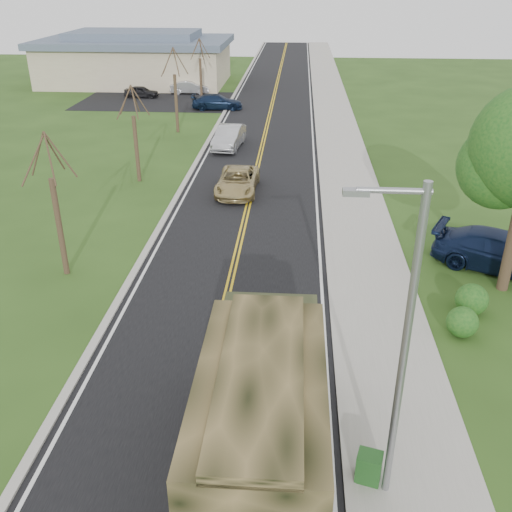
# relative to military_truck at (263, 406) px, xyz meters

# --- Properties ---
(ground) EXTENTS (160.00, 160.00, 0.00)m
(ground) POSITION_rel_military_truck_xyz_m (-1.96, 0.24, -2.27)
(ground) COLOR #284416
(ground) RESTS_ON ground
(road) EXTENTS (8.00, 120.00, 0.01)m
(road) POSITION_rel_military_truck_xyz_m (-1.96, 40.24, -2.26)
(road) COLOR black
(road) RESTS_ON ground
(curb_right) EXTENTS (0.30, 120.00, 0.12)m
(curb_right) POSITION_rel_military_truck_xyz_m (2.19, 40.24, -2.21)
(curb_right) COLOR #9E998E
(curb_right) RESTS_ON ground
(sidewalk_right) EXTENTS (3.20, 120.00, 0.10)m
(sidewalk_right) POSITION_rel_military_truck_xyz_m (3.94, 40.24, -2.22)
(sidewalk_right) COLOR #9E998E
(sidewalk_right) RESTS_ON ground
(curb_left) EXTENTS (0.30, 120.00, 0.10)m
(curb_left) POSITION_rel_military_truck_xyz_m (-6.11, 40.24, -2.22)
(curb_left) COLOR #9E998E
(curb_left) RESTS_ON ground
(street_light) EXTENTS (1.65, 0.22, 8.00)m
(street_light) POSITION_rel_military_truck_xyz_m (2.94, -0.26, 2.16)
(street_light) COLOR gray
(street_light) RESTS_ON ground
(bare_tree_a) EXTENTS (1.93, 2.26, 6.08)m
(bare_tree_a) POSITION_rel_military_truck_xyz_m (-8.96, 10.24, 0.36)
(bare_tree_a) COLOR #38281C
(bare_tree_a) RESTS_ON ground
(bare_tree_b) EXTENTS (1.83, 2.14, 5.73)m
(bare_tree_b) POSITION_rel_military_truck_xyz_m (-8.96, 22.24, 0.21)
(bare_tree_b) COLOR #38281C
(bare_tree_b) RESTS_ON ground
(bare_tree_c) EXTENTS (2.04, 2.39, 6.42)m
(bare_tree_c) POSITION_rel_military_truck_xyz_m (-8.96, 34.24, 0.51)
(bare_tree_c) COLOR #38281C
(bare_tree_c) RESTS_ON ground
(bare_tree_d) EXTENTS (1.88, 2.20, 5.91)m
(bare_tree_d) POSITION_rel_military_truck_xyz_m (-8.96, 46.24, 0.28)
(bare_tree_d) COLOR #38281C
(bare_tree_d) RESTS_ON ground
(commercial_building) EXTENTS (25.50, 21.50, 5.65)m
(commercial_building) POSITION_rel_military_truck_xyz_m (-17.95, 56.21, 0.42)
(commercial_building) COLOR tan
(commercial_building) RESTS_ON ground
(military_truck) EXTENTS (2.83, 7.97, 3.96)m
(military_truck) POSITION_rel_military_truck_xyz_m (0.00, 0.00, 0.00)
(military_truck) COLOR black
(military_truck) RESTS_ON ground
(suv_champagne) EXTENTS (2.32, 4.88, 1.35)m
(suv_champagne) POSITION_rel_military_truck_xyz_m (-2.76, 20.69, -1.60)
(suv_champagne) COLOR tan
(suv_champagne) RESTS_ON ground
(sedan_silver) EXTENTS (2.15, 4.92, 1.57)m
(sedan_silver) POSITION_rel_military_truck_xyz_m (-4.34, 29.97, -1.48)
(sedan_silver) COLOR #ABABAF
(sedan_silver) RESTS_ON ground
(pickup_navy) EXTENTS (6.10, 4.52, 1.64)m
(pickup_navy) POSITION_rel_military_truck_xyz_m (9.40, 11.95, -1.45)
(pickup_navy) COLOR #0F1A37
(pickup_navy) RESTS_ON ground
(utility_box_near) EXTENTS (0.71, 0.64, 0.80)m
(utility_box_near) POSITION_rel_military_truck_xyz_m (2.64, 0.00, -1.77)
(utility_box_near) COLOR #1D4D1B
(utility_box_near) RESTS_ON sidewalk_right
(lot_car_dark) EXTENTS (3.47, 1.49, 1.17)m
(lot_car_dark) POSITION_rel_military_truck_xyz_m (-15.39, 47.80, -1.69)
(lot_car_dark) COLOR black
(lot_car_dark) RESTS_ON ground
(lot_car_silver) EXTENTS (4.17, 1.74, 1.34)m
(lot_car_silver) POSITION_rel_military_truck_xyz_m (-10.84, 50.24, -1.60)
(lot_car_silver) COLOR #AAAAAF
(lot_car_silver) RESTS_ON ground
(lot_car_navy) EXTENTS (4.84, 2.30, 1.36)m
(lot_car_navy) POSITION_rel_military_truck_xyz_m (-6.96, 42.87, -1.59)
(lot_car_navy) COLOR black
(lot_car_navy) RESTS_ON ground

